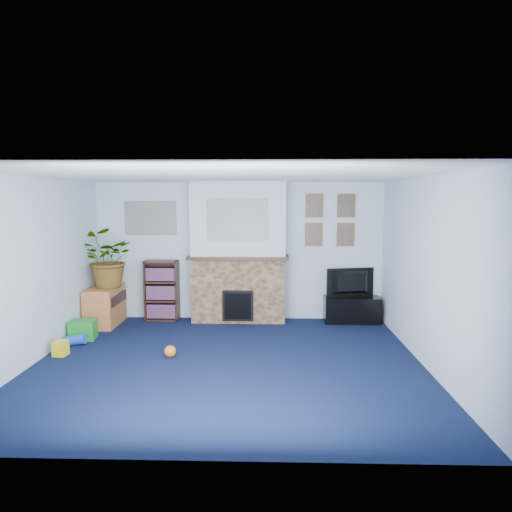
{
  "coord_description": "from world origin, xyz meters",
  "views": [
    {
      "loc": [
        0.53,
        -5.7,
        2.1
      ],
      "look_at": [
        0.33,
        0.94,
        1.28
      ],
      "focal_mm": 32.0,
      "sensor_mm": 36.0,
      "label": 1
    }
  ],
  "objects_px": {
    "sideboard": "(105,304)",
    "television": "(352,283)",
    "bookshelf": "(162,292)",
    "tv_stand": "(351,309)"
  },
  "relations": [
    {
      "from": "television",
      "to": "sideboard",
      "type": "relative_size",
      "value": 1.02
    },
    {
      "from": "tv_stand",
      "to": "sideboard",
      "type": "relative_size",
      "value": 1.13
    },
    {
      "from": "tv_stand",
      "to": "bookshelf",
      "type": "height_order",
      "value": "bookshelf"
    },
    {
      "from": "television",
      "to": "bookshelf",
      "type": "height_order",
      "value": "bookshelf"
    },
    {
      "from": "television",
      "to": "sideboard",
      "type": "bearing_deg",
      "value": -8.27
    },
    {
      "from": "tv_stand",
      "to": "television",
      "type": "xyz_separation_m",
      "value": [
        0.0,
        0.02,
        0.46
      ]
    },
    {
      "from": "television",
      "to": "bookshelf",
      "type": "relative_size",
      "value": 0.8
    },
    {
      "from": "tv_stand",
      "to": "sideboard",
      "type": "bearing_deg",
      "value": -176.18
    },
    {
      "from": "sideboard",
      "to": "television",
      "type": "bearing_deg",
      "value": 4.1
    },
    {
      "from": "bookshelf",
      "to": "sideboard",
      "type": "xyz_separation_m",
      "value": [
        -0.89,
        -0.36,
        -0.15
      ]
    }
  ]
}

